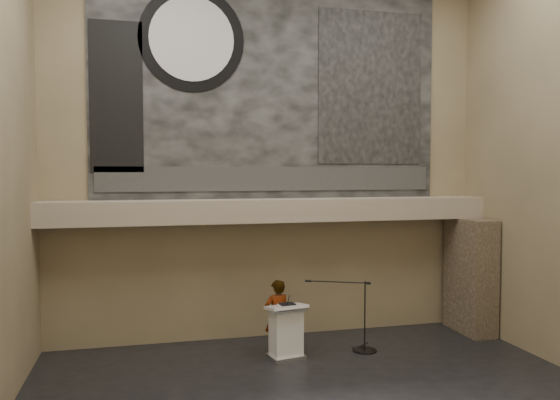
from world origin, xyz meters
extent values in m
cube|color=#796A4C|center=(0.00, 4.00, 4.25)|extent=(10.00, 0.02, 8.50)
cube|color=#796A4C|center=(0.00, -4.00, 4.25)|extent=(10.00, 0.02, 8.50)
cube|color=gray|center=(0.00, 3.60, 2.95)|extent=(10.00, 0.80, 0.50)
cylinder|color=#B2893D|center=(-1.60, 3.55, 2.67)|extent=(0.04, 0.04, 0.06)
cylinder|color=#B2893D|center=(1.90, 3.55, 2.67)|extent=(0.04, 0.04, 0.06)
cube|color=black|center=(0.00, 3.97, 5.70)|extent=(8.00, 0.05, 5.00)
cube|color=#2D2D2D|center=(0.00, 3.93, 3.65)|extent=(7.76, 0.02, 0.55)
cylinder|color=black|center=(-1.80, 3.93, 6.70)|extent=(2.30, 0.02, 2.30)
cylinder|color=silver|center=(-1.80, 3.91, 6.70)|extent=(1.84, 0.02, 1.84)
cube|color=black|center=(2.40, 3.93, 5.80)|extent=(2.60, 0.02, 3.60)
cube|color=black|center=(-3.40, 3.93, 5.40)|extent=(1.10, 0.02, 3.20)
cube|color=#45382A|center=(4.65, 3.15, 1.35)|extent=(0.60, 1.40, 2.70)
cube|color=silver|center=(-0.07, 2.39, 0.04)|extent=(0.77, 0.64, 0.08)
cube|color=white|center=(-0.07, 2.39, 0.56)|extent=(0.67, 0.52, 0.96)
cube|color=white|center=(-0.07, 2.37, 1.07)|extent=(0.86, 0.68, 0.13)
cube|color=black|center=(-0.05, 2.37, 1.12)|extent=(0.33, 0.28, 0.04)
cube|color=white|center=(-0.13, 2.38, 1.10)|extent=(0.20, 0.27, 0.00)
imported|color=silver|center=(-0.18, 2.73, 0.78)|extent=(0.63, 0.47, 1.56)
cylinder|color=black|center=(1.67, 2.44, 0.01)|extent=(0.52, 0.52, 0.02)
cylinder|color=black|center=(1.67, 2.44, 0.75)|extent=(0.03, 0.03, 1.50)
cylinder|color=black|center=(1.11, 2.69, 1.46)|extent=(1.24, 0.57, 0.02)
camera|label=1|loc=(-2.83, -8.22, 3.82)|focal=35.00mm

